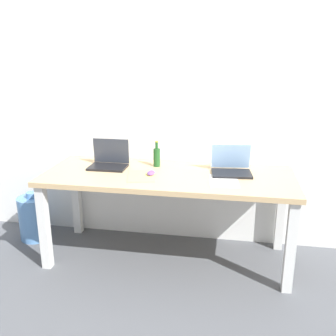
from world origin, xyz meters
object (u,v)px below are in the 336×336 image
Objects in this scene: laptop_left at (109,161)px; computer_mouse at (151,173)px; desk at (168,185)px; water_cooler_jug at (34,218)px; laptop_right at (231,168)px; beer_bottle at (157,157)px.

laptop_left reaches higher than computer_mouse.
desk reaches higher than water_cooler_jug.
beer_bottle is at bearing 172.26° from laptop_right.
laptop_left reaches higher than desk.
laptop_left reaches higher than laptop_right.
laptop_left is 0.68× the size of water_cooler_jug.
laptop_left reaches higher than beer_bottle.
beer_bottle is at bearing 3.22° from water_cooler_jug.
desk is 5.94× the size of laptop_right.
laptop_right is at bearing -7.74° from beer_bottle.
beer_bottle is at bearing 123.79° from desk.
beer_bottle reaches higher than desk.
computer_mouse is (-0.13, -0.05, 0.11)m from desk.
laptop_left is at bearing -167.07° from beer_bottle.
water_cooler_jug is (-1.14, -0.06, -0.62)m from beer_bottle.
water_cooler_jug is at bearing -176.78° from beer_bottle.
laptop_right is at bearing 14.29° from computer_mouse.
laptop_left is 1.01m from laptop_right.
laptop_left is (-0.52, 0.10, 0.14)m from desk.
computer_mouse reaches higher than desk.
laptop_right is at bearing -0.65° from water_cooler_jug.
desk is at bearing -5.80° from water_cooler_jug.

